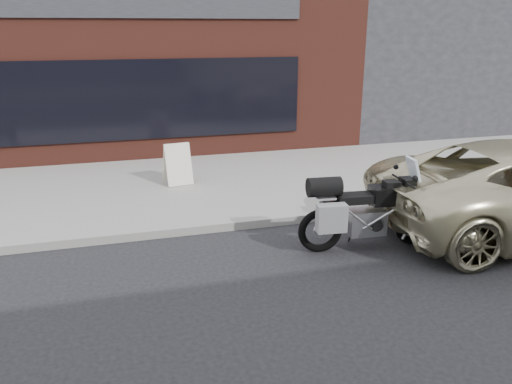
% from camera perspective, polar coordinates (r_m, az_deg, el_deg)
% --- Properties ---
extents(ground, '(120.00, 120.00, 0.00)m').
position_cam_1_polar(ground, '(5.57, 6.95, -19.98)').
color(ground, black).
rests_on(ground, ground).
extents(near_sidewalk, '(44.00, 6.00, 0.15)m').
position_cam_1_polar(near_sidewalk, '(11.65, -6.13, 1.40)').
color(near_sidewalk, gray).
rests_on(near_sidewalk, ground).
extents(storefront, '(14.00, 10.07, 4.50)m').
position_cam_1_polar(storefront, '(18.03, -16.73, 13.77)').
color(storefront, '#5F291E').
rests_on(storefront, ground).
extents(neighbour_building, '(10.00, 10.00, 6.00)m').
position_cam_1_polar(neighbour_building, '(21.52, 18.38, 16.24)').
color(neighbour_building, '#252529').
rests_on(neighbour_building, ground).
extents(motorcycle, '(2.37, 0.76, 1.50)m').
position_cam_1_polar(motorcycle, '(8.12, 11.95, -2.22)').
color(motorcycle, black).
rests_on(motorcycle, ground).
extents(sandwich_sign, '(0.63, 0.59, 0.90)m').
position_cam_1_polar(sandwich_sign, '(11.10, -8.98, 3.25)').
color(sandwich_sign, white).
rests_on(sandwich_sign, near_sidewalk).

